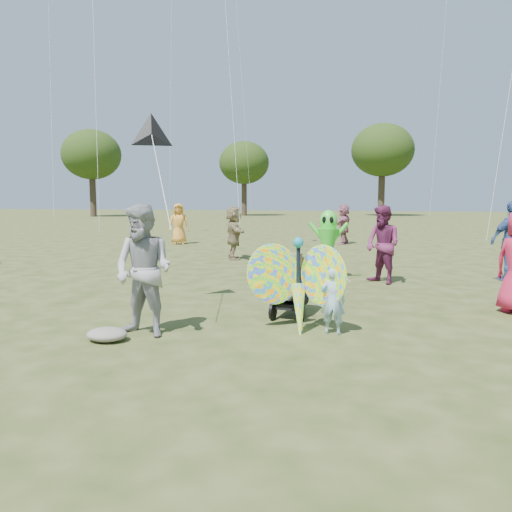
{
  "coord_description": "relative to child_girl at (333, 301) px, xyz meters",
  "views": [
    {
      "loc": [
        1.68,
        -6.21,
        2.01
      ],
      "look_at": [
        -0.2,
        1.5,
        1.1
      ],
      "focal_mm": 35.0,
      "sensor_mm": 36.0,
      "label": 1
    }
  ],
  "objects": [
    {
      "name": "adult_man",
      "position": [
        -2.68,
        -0.76,
        0.47
      ],
      "size": [
        1.06,
        0.89,
        1.94
      ],
      "primitive_type": "imported",
      "rotation": [
        0.0,
        0.0,
        -0.18
      ],
      "color": "#9B9AA0",
      "rests_on": "ground"
    },
    {
      "name": "alien_kite",
      "position": [
        -0.58,
        5.19,
        0.47
      ],
      "size": [
        1.12,
        0.69,
        1.74
      ],
      "color": "#3CDD34",
      "rests_on": "ground"
    },
    {
      "name": "crowd_d",
      "position": [
        -4.04,
        8.6,
        0.39
      ],
      "size": [
        1.11,
        1.72,
        1.77
      ],
      "primitive_type": "imported",
      "rotation": [
        0.0,
        0.0,
        1.96
      ],
      "color": "#917C59",
      "rests_on": "ground"
    },
    {
      "name": "child_girl",
      "position": [
        0.0,
        0.0,
        0.0
      ],
      "size": [
        0.39,
        0.28,
        1.0
      ],
      "primitive_type": "imported",
      "rotation": [
        0.0,
        0.0,
        3.04
      ],
      "color": "#93BBD1",
      "rests_on": "ground"
    },
    {
      "name": "tree_line",
      "position": [
        2.6,
        43.84,
        6.36
      ],
      "size": [
        91.78,
        33.6,
        10.79
      ],
      "color": "#3A2D21",
      "rests_on": "ground"
    },
    {
      "name": "crowd_e",
      "position": [
        0.75,
        4.78,
        0.43
      ],
      "size": [
        1.14,
        1.14,
        1.86
      ],
      "primitive_type": "imported",
      "rotation": [
        0.0,
        0.0,
        5.5
      ],
      "color": "#6A234D",
      "rests_on": "ground"
    },
    {
      "name": "butterfly_kite",
      "position": [
        -0.52,
        0.01,
        0.2
      ],
      "size": [
        1.74,
        0.75,
        1.64
      ],
      "color": "red",
      "rests_on": "ground"
    },
    {
      "name": "delta_kite_rig",
      "position": [
        -3.32,
        0.96,
        2.64
      ],
      "size": [
        1.5,
        1.96,
        2.0
      ],
      "color": "black",
      "rests_on": "ground"
    },
    {
      "name": "crowd_g",
      "position": [
        -8.0,
        13.39,
        0.41
      ],
      "size": [
        1.04,
        0.88,
        1.82
      ],
      "primitive_type": "imported",
      "rotation": [
        0.0,
        0.0,
        0.4
      ],
      "color": "gold",
      "rests_on": "ground"
    },
    {
      "name": "ground",
      "position": [
        -1.06,
        -1.15,
        -0.5
      ],
      "size": [
        160.0,
        160.0,
        0.0
      ],
      "primitive_type": "plane",
      "color": "#51592B",
      "rests_on": "ground"
    },
    {
      "name": "grey_bag",
      "position": [
        -3.08,
        -1.14,
        -0.41
      ],
      "size": [
        0.59,
        0.48,
        0.19
      ],
      "primitive_type": "ellipsoid",
      "color": "gray",
      "rests_on": "ground"
    },
    {
      "name": "jogging_stroller",
      "position": [
        -0.8,
        1.02,
        0.11
      ],
      "size": [
        0.58,
        1.09,
        1.09
      ],
      "rotation": [
        0.0,
        0.0,
        -0.15
      ],
      "color": "black",
      "rests_on": "ground"
    },
    {
      "name": "crowd_j",
      "position": [
        -0.87,
        15.14,
        0.39
      ],
      "size": [
        1.05,
        1.74,
        1.79
      ],
      "primitive_type": "imported",
      "rotation": [
        0.0,
        0.0,
        4.37
      ],
      "color": "#AA6177",
      "rests_on": "ground"
    }
  ]
}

